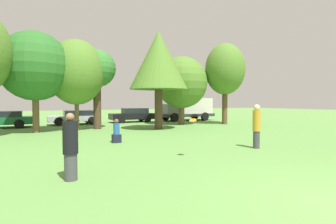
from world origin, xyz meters
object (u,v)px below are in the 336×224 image
Objects in this scene: frisbee at (193,120)px; parked_car_silver at (76,117)px; tree_1 at (35,66)px; parked_car_black at (133,115)px; bystander_sitting at (116,133)px; tree_6 at (225,70)px; person_catcher at (257,126)px; delivery_truck_grey at (188,108)px; tree_5 at (182,83)px; tree_2 at (76,72)px; person_thrower at (70,147)px; tree_3 at (97,70)px; tree_4 at (159,61)px.

parked_car_silver is (-1.50, 15.82, -0.65)m from frisbee.
tree_1 reaches higher than parked_car_black.
bystander_sitting is 0.16× the size of tree_6.
frisbee is at bearing -67.02° from tree_1.
delivery_truck_grey is at bearing -120.39° from person_catcher.
tree_5 is at bearing 153.24° from parked_car_silver.
tree_2 is at bearing 5.93° from tree_1.
tree_2 is at bearing -70.88° from person_catcher.
frisbee is 18.14m from delivery_truck_grey.
person_thrower reaches higher than parked_car_black.
tree_5 is 5.37m from delivery_truck_grey.
tree_2 is 12.15m from tree_6.
tree_3 reaches higher than frisbee.
tree_2 reaches higher than frisbee.
parked_car_black is (5.82, 4.86, -3.24)m from tree_2.
tree_4 reaches higher than tree_1.
delivery_truck_grey is at bearing 175.32° from parked_car_black.
parked_car_black is 0.72× the size of delivery_truck_grey.
parked_car_silver is at bearing 2.17° from parked_car_black.
tree_4 reaches higher than frisbee.
tree_2 is 8.25m from parked_car_black.
parked_car_silver is (-0.18, 11.30, 0.18)m from bystander_sitting.
tree_4 reaches higher than delivery_truck_grey.
tree_3 reaches higher than parked_car_silver.
tree_6 reaches higher than tree_1.
tree_1 reaches higher than tree_2.
tree_3 is (3.91, 0.40, 0.03)m from tree_1.
tree_3 is at bearing 5.64° from tree_2.
frisbee is at bearing -108.92° from tree_4.
tree_3 is at bearing 47.76° from parked_car_black.
tree_2 is at bearing 96.81° from bystander_sitting.
tree_6 reaches higher than tree_3.
bystander_sitting is 11.30m from parked_car_silver.
parked_car_silver is at bearing 90.90° from bystander_sitting.
bystander_sitting is (2.73, 5.22, -0.36)m from person_thrower.
frisbee is at bearing -2.18° from person_catcher.
person_catcher is 0.26× the size of tree_4.
person_catcher is at bearing -69.52° from tree_3.
tree_5 is at bearing 3.60° from tree_2.
tree_1 is (-0.55, 11.52, 3.31)m from person_thrower.
tree_6 reaches higher than person_thrower.
tree_5 is at bearing 4.12° from tree_1.
bystander_sitting is at bearing -62.54° from tree_1.
tree_4 reaches higher than tree_3.
tree_5 reaches higher than tree_3.
tree_6 is (14.58, -0.73, 0.57)m from tree_1.
person_thrower is at bearing -142.45° from tree_6.
delivery_truck_grey is (9.61, 15.39, -0.05)m from frisbee.
tree_6 reaches higher than tree_5.
tree_4 is 8.06m from parked_car_black.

